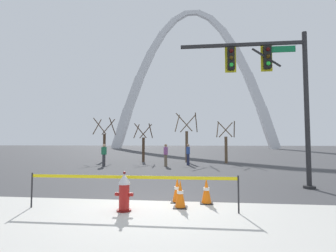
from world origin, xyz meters
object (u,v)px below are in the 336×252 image
Objects in this scene: fire_hydrant at (124,192)px; monument_arch at (193,86)px; traffic_signal_gantry at (275,82)px; pedestrian_standing_center at (166,155)px; traffic_cone_by_hydrant at (180,194)px; pedestrian_walking_left at (188,154)px; pedestrian_walking_right at (104,155)px; traffic_cone_mid_sidewalk at (206,191)px; traffic_cone_curb_edge at (177,190)px.

monument_arch is (0.63, 61.85, 16.15)m from fire_hydrant.
fire_hydrant is at bearing -141.23° from traffic_signal_gantry.
traffic_cone_by_hydrant is at bearing -81.06° from pedestrian_standing_center.
monument_arch is 51.27m from pedestrian_walking_left.
monument_arch reaches higher than pedestrian_walking_right.
traffic_signal_gantry is 3.77× the size of pedestrian_walking_left.
fire_hydrant is at bearing -67.11° from pedestrian_walking_right.
fire_hydrant is 2.32m from traffic_cone_mid_sidewalk.
traffic_cone_by_hydrant is 0.46× the size of pedestrian_walking_left.
traffic_signal_gantry is at bearing -85.84° from monument_arch.
fire_hydrant is 1.36× the size of traffic_cone_curb_edge.
traffic_cone_by_hydrant is at bearing -89.30° from monument_arch.
fire_hydrant is 1.46m from traffic_cone_by_hydrant.
traffic_cone_by_hydrant is at bearing -141.92° from traffic_cone_mid_sidewalk.
pedestrian_walking_left reaches higher than traffic_cone_by_hydrant.
monument_arch is 27.65× the size of pedestrian_walking_right.
traffic_cone_curb_edge is 62.90m from monument_arch.
traffic_cone_curb_edge is 5.88m from traffic_signal_gantry.
traffic_signal_gantry is (3.47, 3.41, 3.71)m from traffic_cone_by_hydrant.
pedestrian_walking_left is 1.00× the size of pedestrian_walking_right.
monument_arch is at bearing 89.42° from fire_hydrant.
pedestrian_standing_center reaches higher than traffic_cone_curb_edge.
traffic_cone_curb_edge is 12.02m from pedestrian_walking_right.
pedestrian_walking_right is (-9.68, 7.56, -3.25)m from traffic_signal_gantry.
monument_arch is at bearing 94.16° from traffic_signal_gantry.
traffic_cone_by_hydrant and traffic_cone_mid_sidewalk have the same top height.
pedestrian_walking_right reaches higher than traffic_cone_by_hydrant.
pedestrian_walking_left is 1.00× the size of pedestrian_standing_center.
traffic_cone_mid_sidewalk is (2.08, 1.03, -0.11)m from fire_hydrant.
pedestrian_standing_center reaches higher than fire_hydrant.
monument_arch reaches higher than pedestrian_walking_left.
pedestrian_walking_right reaches higher than fire_hydrant.
fire_hydrant is 13.13m from pedestrian_walking_left.
fire_hydrant is 1.36× the size of traffic_cone_mid_sidewalk.
traffic_signal_gantry is at bearing -37.99° from pedestrian_walking_right.
traffic_cone_mid_sidewalk is 12.51m from pedestrian_walking_right.
traffic_cone_by_hydrant is 0.46× the size of pedestrian_standing_center.
pedestrian_walking_right is (-4.83, 11.45, 0.35)m from fire_hydrant.
traffic_cone_mid_sidewalk is 0.46× the size of pedestrian_walking_right.
traffic_cone_curb_edge is at bearing 101.63° from traffic_cone_by_hydrant.
pedestrian_walking_left and pedestrian_walking_right have the same top height.
fire_hydrant is 1.66m from traffic_cone_curb_edge.
traffic_cone_by_hydrant is at bearing -78.37° from traffic_cone_curb_edge.
traffic_cone_curb_edge is (-0.83, 0.06, 0.00)m from traffic_cone_mid_sidewalk.
monument_arch is at bearing 90.58° from pedestrian_walking_left.
traffic_signal_gantry is at bearing 38.77° from fire_hydrant.
monument_arch is (-0.62, 60.76, 16.26)m from traffic_cone_curb_edge.
traffic_cone_curb_edge is at bearing -81.21° from pedestrian_standing_center.
traffic_cone_mid_sidewalk is 0.46× the size of pedestrian_standing_center.
traffic_cone_mid_sidewalk is 0.12× the size of traffic_signal_gantry.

